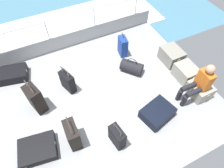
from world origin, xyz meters
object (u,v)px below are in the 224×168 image
(suitcase_4, at_px, (68,82))
(cargo_crate_2, at_px, (200,90))
(suitcase_0, at_px, (73,135))
(duffel_bag, at_px, (132,67))
(suitcase_2, at_px, (11,75))
(cargo_crate_0, at_px, (171,56))
(cargo_crate_1, at_px, (186,72))
(suitcase_5, at_px, (157,113))
(suitcase_3, at_px, (123,46))
(suitcase_7, at_px, (38,149))
(passenger_seated, at_px, (199,83))
(suitcase_8, at_px, (36,99))
(suitcase_1, at_px, (117,136))

(suitcase_4, bearing_deg, cargo_crate_2, 60.89)
(suitcase_0, bearing_deg, duffel_bag, 120.11)
(suitcase_2, bearing_deg, duffel_bag, 68.13)
(cargo_crate_0, bearing_deg, cargo_crate_1, -3.10)
(cargo_crate_0, relative_size, suitcase_5, 0.79)
(cargo_crate_0, bearing_deg, suitcase_3, -128.12)
(cargo_crate_2, xyz_separation_m, suitcase_3, (-2.10, -1.02, 0.11))
(suitcase_7, bearing_deg, duffel_bag, 111.12)
(suitcase_2, relative_size, suitcase_3, 1.29)
(cargo_crate_2, distance_m, suitcase_7, 3.92)
(cargo_crate_0, height_order, suitcase_5, cargo_crate_0)
(cargo_crate_2, relative_size, suitcase_0, 0.69)
(passenger_seated, distance_m, suitcase_2, 4.69)
(cargo_crate_1, xyz_separation_m, suitcase_2, (-2.00, -4.10, -0.07))
(cargo_crate_1, height_order, suitcase_2, cargo_crate_1)
(suitcase_4, relative_size, suitcase_8, 0.79)
(suitcase_1, height_order, suitcase_5, suitcase_1)
(suitcase_4, bearing_deg, cargo_crate_0, 83.48)
(suitcase_3, bearing_deg, suitcase_1, -30.45)
(cargo_crate_0, relative_size, cargo_crate_2, 1.14)
(passenger_seated, distance_m, suitcase_1, 2.23)
(suitcase_1, distance_m, suitcase_7, 1.63)
(cargo_crate_0, bearing_deg, cargo_crate_2, -3.17)
(suitcase_0, height_order, suitcase_3, suitcase_0)
(passenger_seated, height_order, suitcase_5, passenger_seated)
(cargo_crate_0, height_order, cargo_crate_2, cargo_crate_0)
(passenger_seated, relative_size, suitcase_7, 1.30)
(suitcase_3, bearing_deg, passenger_seated, 21.87)
(suitcase_0, relative_size, suitcase_3, 1.19)
(cargo_crate_0, distance_m, suitcase_4, 2.92)
(suitcase_5, bearing_deg, suitcase_0, -98.01)
(cargo_crate_0, bearing_deg, suitcase_8, -91.62)
(suitcase_2, distance_m, suitcase_4, 1.60)
(suitcase_0, height_order, duffel_bag, suitcase_0)
(passenger_seated, relative_size, suitcase_8, 1.13)
(suitcase_2, xyz_separation_m, suitcase_3, (0.48, 3.05, 0.16))
(suitcase_8, bearing_deg, passenger_seated, 68.73)
(suitcase_5, distance_m, duffel_bag, 1.47)
(suitcase_4, bearing_deg, suitcase_7, -40.62)
(suitcase_1, relative_size, suitcase_5, 0.80)
(suitcase_1, bearing_deg, passenger_seated, 95.52)
(cargo_crate_2, xyz_separation_m, suitcase_5, (0.07, -1.27, -0.04))
(cargo_crate_2, height_order, suitcase_7, cargo_crate_2)
(cargo_crate_1, height_order, suitcase_5, cargo_crate_1)
(suitcase_7, bearing_deg, passenger_seated, 85.24)
(cargo_crate_0, xyz_separation_m, suitcase_4, (-0.33, -2.90, 0.07))
(suitcase_1, bearing_deg, cargo_crate_2, 95.11)
(suitcase_5, height_order, duffel_bag, duffel_bag)
(suitcase_1, distance_m, suitcase_4, 1.84)
(suitcase_2, bearing_deg, suitcase_5, 46.58)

